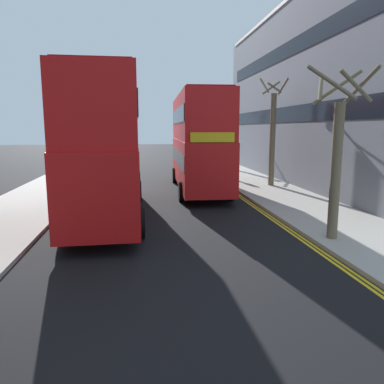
# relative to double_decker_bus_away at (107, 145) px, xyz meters

# --- Properties ---
(sidewalk_right) EXTENTS (4.00, 80.00, 0.14)m
(sidewalk_right) POSITION_rel_double_decker_bus_away_xyz_m (8.88, 0.17, -2.96)
(sidewalk_right) COLOR #ADA89E
(sidewalk_right) RESTS_ON ground
(sidewalk_left) EXTENTS (4.00, 80.00, 0.14)m
(sidewalk_left) POSITION_rel_double_decker_bus_away_xyz_m (-4.12, 0.17, -2.96)
(sidewalk_left) COLOR #ADA89E
(sidewalk_left) RESTS_ON ground
(kerb_line_outer) EXTENTS (0.10, 56.00, 0.01)m
(kerb_line_outer) POSITION_rel_double_decker_bus_away_xyz_m (6.78, -1.83, -3.03)
(kerb_line_outer) COLOR yellow
(kerb_line_outer) RESTS_ON ground
(kerb_line_inner) EXTENTS (0.10, 56.00, 0.01)m
(kerb_line_inner) POSITION_rel_double_decker_bus_away_xyz_m (6.62, -1.83, -3.03)
(kerb_line_inner) COLOR yellow
(kerb_line_inner) RESTS_ON ground
(double_decker_bus_away) EXTENTS (2.94, 10.85, 5.64)m
(double_decker_bus_away) POSITION_rel_double_decker_bus_away_xyz_m (0.00, 0.00, 0.00)
(double_decker_bus_away) COLOR red
(double_decker_bus_away) RESTS_ON ground
(double_decker_bus_oncoming) EXTENTS (3.06, 10.88, 5.64)m
(double_decker_bus_oncoming) POSITION_rel_double_decker_bus_away_xyz_m (4.74, 6.19, 0.00)
(double_decker_bus_oncoming) COLOR red
(double_decker_bus_oncoming) RESTS_ON ground
(pedestrian_far) EXTENTS (0.34, 0.22, 1.62)m
(pedestrian_far) POSITION_rel_double_decker_bus_away_xyz_m (7.77, 9.49, -2.04)
(pedestrian_far) COLOR #2D2D38
(pedestrian_far) RESTS_ON sidewalk_right
(street_tree_near) EXTENTS (1.88, 1.89, 5.84)m
(street_tree_near) POSITION_rel_double_decker_bus_away_xyz_m (8.75, 19.25, -0.19)
(street_tree_near) COLOR #6B6047
(street_tree_near) RESTS_ON sidewalk_right
(street_tree_mid) EXTENTS (2.09, 2.11, 5.44)m
(street_tree_mid) POSITION_rel_double_decker_bus_away_xyz_m (7.52, -4.66, -0.18)
(street_tree_mid) COLOR #6B6047
(street_tree_mid) RESTS_ON sidewalk_right
(street_tree_far) EXTENTS (1.48, 1.41, 6.61)m
(street_tree_far) POSITION_rel_double_decker_bus_away_xyz_m (9.48, 6.80, 0.26)
(street_tree_far) COLOR #6B6047
(street_tree_far) RESTS_ON sidewalk_right
(townhouse_terrace_right) EXTENTS (10.08, 28.00, 12.07)m
(townhouse_terrace_right) POSITION_rel_double_decker_bus_away_xyz_m (15.88, 9.04, 3.01)
(townhouse_terrace_right) COLOR slate
(townhouse_terrace_right) RESTS_ON ground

